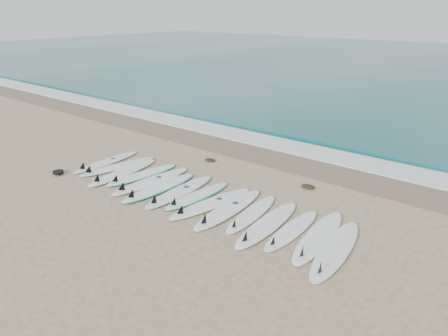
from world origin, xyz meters
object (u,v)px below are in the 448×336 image
Objects in this scene: surfboard_14 at (335,250)px; leash_coil at (58,172)px; surfboard_7 at (197,196)px; surfboard_0 at (105,162)px.

surfboard_14 is 6.31× the size of leash_coil.
surfboard_14 is 8.70m from leash_coil.
leash_coil is at bearing -161.74° from surfboard_7.
surfboard_14 is at bearing -2.63° from surfboard_7.
surfboard_7 is 4.15m from surfboard_14.
surfboard_0 is at bearing 179.78° from surfboard_7.
surfboard_0 is 4.13m from surfboard_7.
surfboard_14 is at bearing 8.01° from leash_coil.
surfboard_0 reaches higher than leash_coil.
leash_coil is at bearing -107.66° from surfboard_0.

